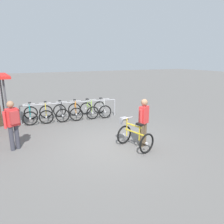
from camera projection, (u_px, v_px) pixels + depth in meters
ground_plane at (112, 144)px, 7.25m from camera, size 80.00×80.00×0.00m
bike_rack_rail at (71, 106)px, 10.03m from camera, size 4.59×0.48×0.88m
racked_bike_teal at (30, 115)px, 9.67m from camera, size 0.77×1.15×0.97m
racked_bike_yellow at (46, 113)px, 9.90m from camera, size 0.80×1.19×0.98m
racked_bike_black at (61, 112)px, 10.13m from camera, size 0.73×1.13×0.97m
racked_bike_orange at (75, 111)px, 10.36m from camera, size 0.84×1.20×0.97m
racked_bike_lime at (89, 110)px, 10.59m from camera, size 0.68×1.13×0.98m
racked_bike_white at (102, 109)px, 10.82m from camera, size 0.77×1.17×0.98m
featured_bicycle at (133, 135)px, 6.93m from camera, size 0.92×1.25×0.97m
person_with_featured_bike at (144, 121)px, 6.93m from camera, size 0.48×0.33×1.64m
pedestrian_with_backpack at (13, 122)px, 6.63m from camera, size 0.49×0.43×1.64m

